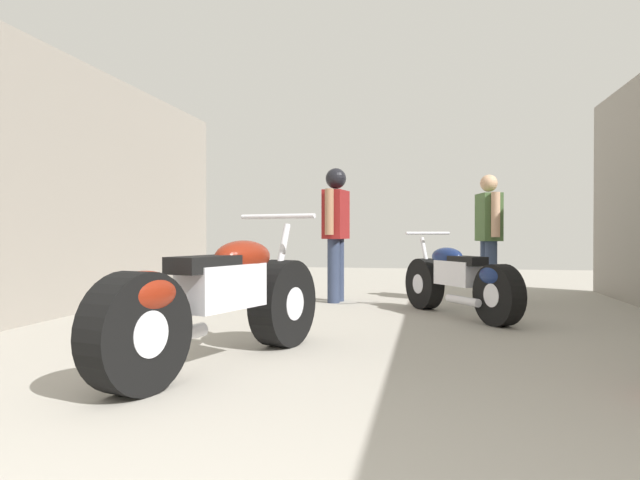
# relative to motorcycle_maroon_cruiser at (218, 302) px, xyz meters

# --- Properties ---
(ground_plane) EXTENTS (18.99, 18.99, 0.00)m
(ground_plane) POSITION_rel_motorcycle_maroon_cruiser_xyz_m (0.68, 1.27, -0.42)
(ground_plane) COLOR #9E998E
(garage_partition_left) EXTENTS (0.08, 8.71, 2.71)m
(garage_partition_left) POSITION_rel_motorcycle_maroon_cruiser_xyz_m (-2.38, 1.27, 0.93)
(garage_partition_left) COLOR gray
(garage_partition_left) RESTS_ON ground_plane
(motorcycle_maroon_cruiser) EXTENTS (0.92, 2.10, 1.00)m
(motorcycle_maroon_cruiser) POSITION_rel_motorcycle_maroon_cruiser_xyz_m (0.00, 0.00, 0.00)
(motorcycle_maroon_cruiser) COLOR black
(motorcycle_maroon_cruiser) RESTS_ON ground_plane
(motorcycle_black_naked) EXTENTS (1.12, 1.67, 0.87)m
(motorcycle_black_naked) POSITION_rel_motorcycle_maroon_cruiser_xyz_m (1.63, 2.55, -0.05)
(motorcycle_black_naked) COLOR black
(motorcycle_black_naked) RESTS_ON ground_plane
(mechanic_in_blue) EXTENTS (0.31, 0.64, 1.58)m
(mechanic_in_blue) POSITION_rel_motorcycle_maroon_cruiser_xyz_m (2.04, 3.86, 0.47)
(mechanic_in_blue) COLOR #384766
(mechanic_in_blue) RESTS_ON ground_plane
(mechanic_with_helmet) EXTENTS (0.29, 0.66, 1.67)m
(mechanic_with_helmet) POSITION_rel_motorcycle_maroon_cruiser_xyz_m (0.18, 3.60, 0.58)
(mechanic_with_helmet) COLOR #2D3851
(mechanic_with_helmet) RESTS_ON ground_plane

